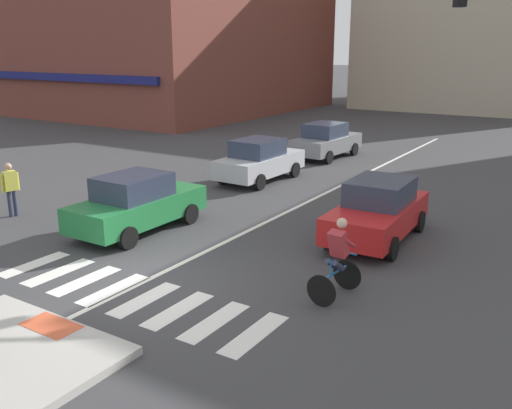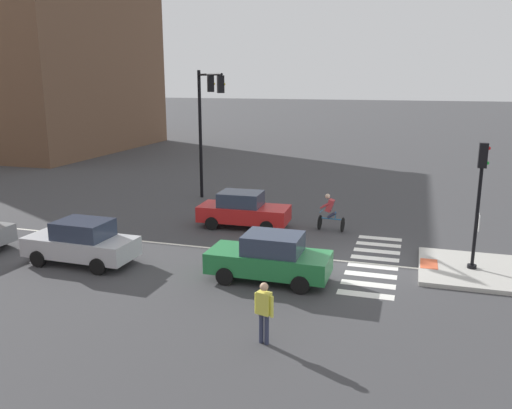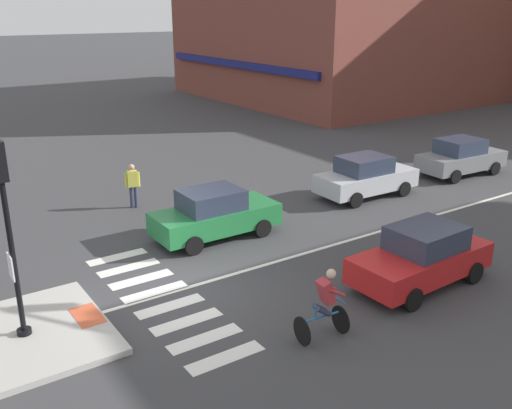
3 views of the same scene
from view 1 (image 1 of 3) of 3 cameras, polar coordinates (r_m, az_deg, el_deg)
name	(u,v)px [view 1 (image 1 of 3)]	position (r m, az deg, el deg)	size (l,w,h in m)	color
ground_plane	(148,285)	(12.55, -10.97, -8.08)	(300.00, 300.00, 0.00)	#3D3D3F
tactile_pad_front	(51,325)	(10.99, -20.23, -11.53)	(1.10, 0.60, 0.01)	#DB5B38
crosswalk_stripe_a	(34,264)	(14.45, -21.77, -5.70)	(0.44, 1.80, 0.01)	silver
crosswalk_stripe_b	(59,272)	(13.77, -19.54, -6.53)	(0.44, 1.80, 0.01)	silver
crosswalk_stripe_c	(85,280)	(13.11, -17.08, -7.44)	(0.44, 1.80, 0.01)	silver
crosswalk_stripe_d	(114,290)	(12.48, -14.34, -8.43)	(0.44, 1.80, 0.01)	silver
crosswalk_stripe_e	(145,299)	(11.89, -11.32, -9.49)	(0.44, 1.80, 0.01)	silver
crosswalk_stripe_f	(178,310)	(11.33, -7.96, -10.64)	(0.44, 1.80, 0.01)	silver
crosswalk_stripe_g	(215,321)	(10.83, -4.24, -11.85)	(0.44, 1.80, 0.01)	silver
crosswalk_stripe_h	(255,334)	(10.37, -0.14, -13.12)	(0.44, 1.80, 0.01)	silver
lane_centre_line	(333,189)	(20.62, 7.92, 1.55)	(0.14, 28.00, 0.01)	silver
building_corner_left	(161,36)	(48.82, -9.65, 16.61)	(21.81, 22.61, 11.79)	brown
building_far_block	(480,22)	(55.35, 21.98, 16.97)	(16.85, 19.93, 14.41)	beige
car_red_eastbound_mid	(378,211)	(15.25, 12.36, -0.61)	(1.96, 4.16, 1.64)	red
car_green_westbound_near	(137,203)	(15.96, -12.11, 0.14)	(1.86, 4.11, 1.64)	#237A3D
car_grey_westbound_distant	(326,141)	(26.48, 7.18, 6.51)	(2.03, 4.19, 1.64)	slate
car_silver_westbound_far	(259,160)	(21.62, 0.34, 4.55)	(1.92, 4.14, 1.64)	silver
cyclist	(337,257)	(11.59, 8.32, -5.36)	(0.76, 1.15, 1.68)	black
pedestrian_at_curb_left	(10,185)	(18.51, -23.86, 1.82)	(0.30, 0.54, 1.67)	#2D334C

